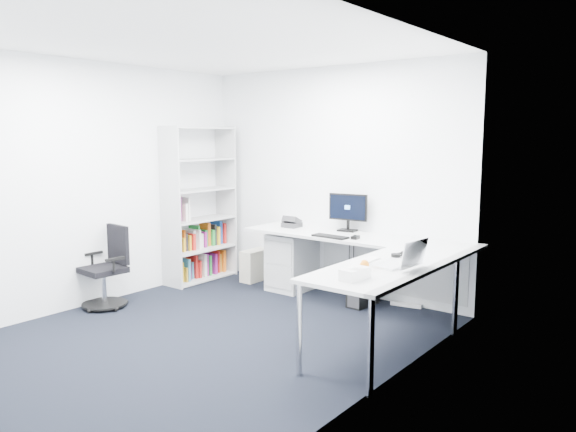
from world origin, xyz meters
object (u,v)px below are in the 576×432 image
Objects in this scene: monitor at (348,212)px; laptop at (391,251)px; l_desk at (337,276)px; bookshelf at (199,204)px; task_chair at (103,268)px.

monitor is 1.77m from laptop.
l_desk is at bearing -75.89° from monitor.
laptop is at bearing -13.53° from bookshelf.
bookshelf is at bearing 95.93° from task_chair.
l_desk is 1.33m from laptop.
bookshelf is at bearing 171.85° from laptop.
l_desk is 1.34× the size of bookshelf.
bookshelf is (-2.17, 0.05, 0.61)m from l_desk.
task_chair is 1.92× the size of monitor.
task_chair is (-2.12, -1.45, 0.06)m from l_desk.
task_chair is at bearing -141.33° from monitor.
bookshelf is at bearing -173.37° from monitor.
bookshelf is 3.26m from laptop.
monitor reaches higher than laptop.
monitor is (1.89, 2.01, 0.56)m from task_chair.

